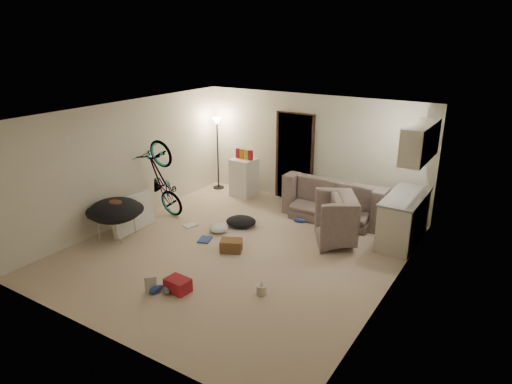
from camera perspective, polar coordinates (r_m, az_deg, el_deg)
The scene contains 37 objects.
floor at distance 8.44m, azimuth -2.29°, elevation -7.31°, with size 5.50×6.00×0.02m, color beige.
ceiling at distance 7.65m, azimuth -2.54°, elevation 9.80°, with size 5.50×6.00×0.02m, color white.
wall_back at distance 10.47m, azimuth 6.98°, elevation 5.27°, with size 5.50×0.02×2.50m, color silver.
wall_front at distance 5.92m, azimuth -19.24°, elevation -7.12°, with size 5.50×0.02×2.50m, color silver.
wall_left at distance 9.73m, azimuth -15.97°, elevation 3.55°, with size 0.02×6.00×2.50m, color silver.
wall_right at distance 6.87m, azimuth 16.97°, elevation -3.12°, with size 0.02×6.00×2.50m, color silver.
doorway at distance 10.67m, azimuth 4.89°, elevation 4.32°, with size 0.85×0.10×2.04m, color black.
door_trim at distance 10.64m, azimuth 4.82°, elevation 4.29°, with size 0.97×0.04×2.10m, color #371F13.
floor_lamp at distance 11.37m, azimuth -4.86°, elevation 6.76°, with size 0.28×0.28×1.81m.
kitchen_counter at distance 9.05m, azimuth 17.96°, elevation -3.27°, with size 0.60×1.50×0.88m, color beige.
counter_top at distance 8.89m, azimuth 18.27°, elevation -0.53°, with size 0.64×1.54×0.04m, color gray.
kitchen_uppers at distance 8.58m, azimuth 19.84°, elevation 5.92°, with size 0.38×1.40×0.65m, color beige.
sofa at distance 9.91m, azimuth 10.15°, elevation -1.32°, with size 2.24×0.88×0.65m, color #343A33.
armchair at distance 8.78m, azimuth 12.13°, elevation -4.11°, with size 1.06×0.92×0.69m, color #343A33.
bicycle at distance 9.99m, azimuth -11.58°, elevation -0.44°, with size 0.61×1.75×0.92m, color black.
book_asset at distance 7.37m, azimuth -13.67°, elevation -12.00°, with size 0.18×0.25×0.02m, color maroon.
mini_fridge at distance 11.04m, azimuth -1.50°, elevation 1.86°, with size 0.54×0.54×0.91m, color white.
snack_box_0 at distance 10.98m, azimuth -2.27°, elevation 4.70°, with size 0.10×0.07×0.30m, color maroon.
snack_box_1 at distance 10.91m, azimuth -1.74°, elevation 4.62°, with size 0.10×0.07×0.30m, color #BC6A17.
snack_box_2 at distance 10.85m, azimuth -1.22°, elevation 4.54°, with size 0.10×0.07×0.30m, color gold.
snack_box_3 at distance 10.78m, azimuth -0.68°, elevation 4.45°, with size 0.10×0.07×0.30m, color maroon.
saucer_chair at distance 9.16m, azimuth -17.13°, elevation -2.80°, with size 1.08×1.08×0.77m.
hoodie at distance 9.03m, azimuth -17.20°, elevation -1.68°, with size 0.48×0.40×0.22m, color #592F1E.
sofa_drape at distance 10.20m, azimuth 5.30°, elevation 0.79°, with size 0.56×0.46×0.28m, color black.
tv_box at distance 9.45m, azimuth -15.20°, elevation -2.61°, with size 0.13×1.06×0.70m, color silver.
drink_case_a at distance 8.36m, azimuth -3.12°, elevation -6.70°, with size 0.39×0.28×0.22m, color brown.
drink_case_b at distance 7.25m, azimuth -9.74°, elevation -11.39°, with size 0.37×0.27×0.21m, color maroon.
juicer at distance 7.08m, azimuth 0.68°, elevation -12.05°, with size 0.15×0.15×0.22m.
newspaper at distance 9.39m, azimuth -2.85°, elevation -4.35°, with size 0.43×0.57×0.01m, color silver.
book_blue at distance 8.85m, azimuth -6.40°, elevation -5.94°, with size 0.22×0.30×0.03m, color #294396.
book_white at distance 9.51m, azimuth -8.22°, elevation -4.16°, with size 0.20×0.27×0.02m, color silver.
shoe_0 at distance 9.61m, azimuth 5.46°, elevation -3.55°, with size 0.26×0.10×0.09m, color #294396.
shoe_1 at distance 9.43m, azimuth -1.91°, elevation -3.97°, with size 0.24×0.10×0.09m, color slate.
shoe_2 at distance 7.32m, azimuth -12.36°, elevation -11.79°, with size 0.27×0.11×0.10m, color #294396.
shoe_3 at distance 7.28m, azimuth -11.11°, elevation -11.88°, with size 0.25×0.10×0.09m, color slate.
clothes_lump_a at distance 9.39m, azimuth -1.88°, elevation -3.69°, with size 0.62×0.53×0.20m, color black.
clothes_lump_c at distance 9.19m, azimuth -4.73°, elevation -4.51°, with size 0.44×0.37×0.14m, color silver.
Camera 1 is at (4.29, -6.20, 3.79)m, focal length 32.00 mm.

